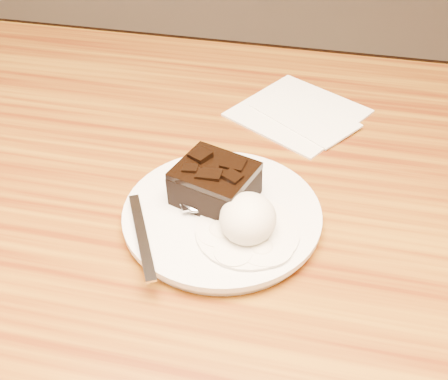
% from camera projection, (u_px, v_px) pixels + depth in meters
% --- Properties ---
extents(dining_table, '(1.20, 0.80, 0.75)m').
position_uv_depth(dining_table, '(163.00, 350.00, 0.91)').
color(dining_table, '#54220A').
rests_on(dining_table, floor).
extents(plate, '(0.22, 0.22, 0.02)m').
position_uv_depth(plate, '(222.00, 217.00, 0.60)').
color(plate, silver).
rests_on(plate, dining_table).
extents(brownie, '(0.10, 0.09, 0.04)m').
position_uv_depth(brownie, '(215.00, 186.00, 0.60)').
color(brownie, black).
rests_on(brownie, plate).
extents(ice_cream_scoop, '(0.06, 0.06, 0.05)m').
position_uv_depth(ice_cream_scoop, '(248.00, 218.00, 0.56)').
color(ice_cream_scoop, silver).
rests_on(ice_cream_scoop, plate).
extents(melt_puddle, '(0.11, 0.11, 0.00)m').
position_uv_depth(melt_puddle, '(247.00, 232.00, 0.57)').
color(melt_puddle, white).
rests_on(melt_puddle, plate).
extents(spoon, '(0.12, 0.19, 0.01)m').
position_uv_depth(spoon, '(193.00, 200.00, 0.60)').
color(spoon, silver).
rests_on(spoon, plate).
extents(napkin, '(0.22, 0.22, 0.01)m').
position_uv_depth(napkin, '(298.00, 112.00, 0.78)').
color(napkin, white).
rests_on(napkin, dining_table).
extents(crumb_a, '(0.01, 0.01, 0.00)m').
position_uv_depth(crumb_a, '(262.00, 249.00, 0.55)').
color(crumb_a, black).
rests_on(crumb_a, plate).
extents(crumb_b, '(0.01, 0.01, 0.00)m').
position_uv_depth(crumb_b, '(227.00, 212.00, 0.59)').
color(crumb_b, black).
rests_on(crumb_b, plate).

